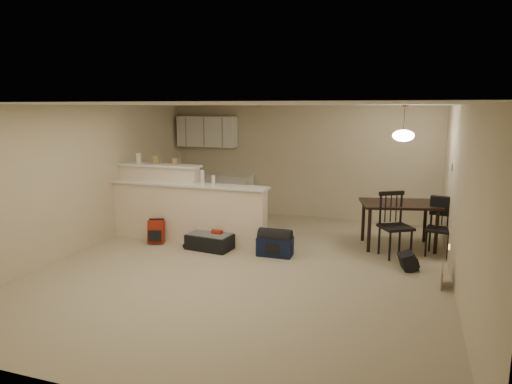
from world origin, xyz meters
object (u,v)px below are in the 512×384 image
at_px(dining_table, 399,208).
at_px(dining_chair_near, 396,225).
at_px(suitcase, 211,241).
at_px(red_backpack, 156,232).
at_px(black_daypack, 408,261).
at_px(pendant_lamp, 403,135).
at_px(navy_duffel, 275,246).
at_px(dining_chair_far, 440,228).

distance_m(dining_table, dining_chair_near, 0.61).
distance_m(suitcase, red_backpack, 1.09).
relative_size(dining_table, red_backpack, 3.44).
height_order(suitcase, red_backpack, red_backpack).
bearing_deg(red_backpack, black_daypack, -18.25).
xyz_separation_m(dining_table, red_backpack, (-4.20, -1.18, -0.50)).
height_order(pendant_lamp, navy_duffel, pendant_lamp).
bearing_deg(pendant_lamp, dining_chair_far, -23.84).
bearing_deg(dining_table, suitcase, -173.52).
xyz_separation_m(dining_chair_far, red_backpack, (-4.87, -0.88, -0.27)).
relative_size(dining_chair_near, navy_duffel, 1.85).
height_order(dining_chair_far, navy_duffel, dining_chair_far).
bearing_deg(suitcase, dining_chair_far, 19.61).
distance_m(dining_chair_far, suitcase, 3.90).
relative_size(dining_table, dining_chair_near, 1.36).
bearing_deg(dining_chair_near, suitcase, 159.23).
xyz_separation_m(pendant_lamp, dining_chair_near, (-0.03, -0.58, -1.45)).
bearing_deg(red_backpack, pendant_lamp, -2.75).
bearing_deg(dining_chair_near, pendant_lamp, 56.03).
height_order(dining_chair_near, navy_duffel, dining_chair_near).
relative_size(pendant_lamp, black_daypack, 2.09).
height_order(dining_chair_far, black_daypack, dining_chair_far).
distance_m(dining_chair_near, red_backpack, 4.23).
bearing_deg(suitcase, pendant_lamp, 27.15).
xyz_separation_m(dining_chair_far, navy_duffel, (-2.60, -0.87, -0.32)).
height_order(dining_table, suitcase, dining_table).
height_order(dining_chair_far, red_backpack, dining_chair_far).
height_order(suitcase, black_daypack, same).
distance_m(dining_table, suitcase, 3.38).
bearing_deg(pendant_lamp, dining_table, -90.00).
xyz_separation_m(dining_table, suitcase, (-3.12, -1.16, -0.58)).
xyz_separation_m(pendant_lamp, suitcase, (-3.12, -1.16, -1.86)).
height_order(dining_table, navy_duffel, dining_table).
bearing_deg(dining_table, red_backpack, -178.36).
height_order(pendant_lamp, black_daypack, pendant_lamp).
bearing_deg(red_backpack, dining_chair_near, -10.32).
bearing_deg(suitcase, red_backpack, -172.68).
distance_m(dining_chair_near, black_daypack, 0.74).
relative_size(dining_chair_far, red_backpack, 2.27).
bearing_deg(dining_table, dining_chair_far, -37.85).
xyz_separation_m(pendant_lamp, black_daypack, (0.19, -1.16, -1.86)).
bearing_deg(dining_chair_near, dining_table, 56.03).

